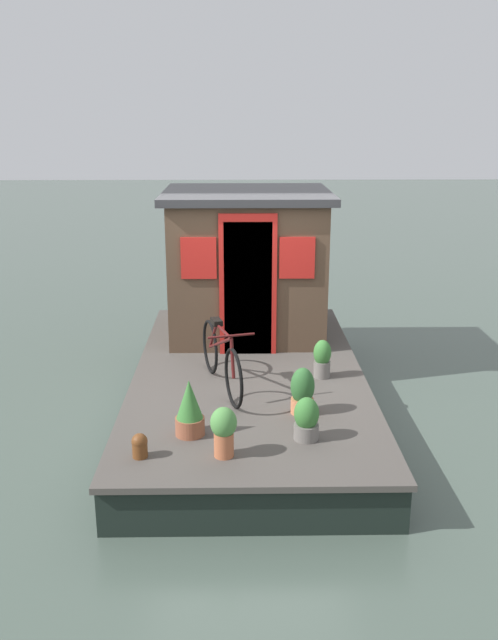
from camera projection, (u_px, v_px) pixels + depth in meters
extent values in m
plane|color=#47564C|center=(249.00, 409.00, 8.28)|extent=(60.00, 60.00, 0.00)
cube|color=#4C4742|center=(249.00, 373.00, 8.14)|extent=(5.30, 2.72, 0.06)
cube|color=black|center=(249.00, 393.00, 8.21)|extent=(5.20, 2.67, 0.44)
cube|color=#4C3828|center=(247.00, 267.00, 9.34)|extent=(1.82, 2.03, 1.87)
cube|color=#28282B|center=(247.00, 194.00, 9.05)|extent=(2.02, 2.23, 0.10)
cube|color=#144733|center=(248.00, 289.00, 8.48)|extent=(0.04, 0.60, 1.70)
cube|color=red|center=(248.00, 286.00, 8.46)|extent=(0.03, 0.72, 1.80)
cube|color=red|center=(297.00, 258.00, 8.37)|extent=(0.03, 0.44, 0.52)
cube|color=red|center=(199.00, 258.00, 8.35)|extent=(0.03, 0.44, 0.52)
torus|color=black|center=(234.00, 378.00, 7.05)|extent=(0.63, 0.21, 0.64)
torus|color=black|center=(210.00, 347.00, 8.00)|extent=(0.63, 0.21, 0.64)
cylinder|color=#4C1414|center=(220.00, 343.00, 7.50)|extent=(0.94, 0.30, 0.44)
cylinder|color=#4C1414|center=(224.00, 331.00, 7.30)|extent=(0.61, 0.20, 0.06)
cylinder|color=#4C1414|center=(213.00, 336.00, 7.79)|extent=(0.36, 0.13, 0.40)
cylinder|color=#4C1414|center=(232.00, 358.00, 7.03)|extent=(0.12, 0.07, 0.42)
cube|color=black|center=(217.00, 322.00, 7.58)|extent=(0.22, 0.15, 0.06)
cylinder|color=#4C1414|center=(231.00, 336.00, 7.00)|extent=(0.16, 0.49, 0.02)
cylinder|color=slate|center=(306.00, 432.00, 6.41)|extent=(0.24, 0.24, 0.15)
ellipsoid|color=#387533|center=(307.00, 413.00, 6.36)|extent=(0.24, 0.24, 0.32)
cylinder|color=#C6754C|center=(302.00, 406.00, 6.97)|extent=(0.24, 0.24, 0.16)
ellipsoid|color=#2D602D|center=(303.00, 386.00, 6.91)|extent=(0.25, 0.25, 0.39)
cylinder|color=#B2603D|center=(224.00, 444.00, 6.08)|extent=(0.18, 0.18, 0.23)
ellipsoid|color=#4C8942|center=(224.00, 423.00, 6.02)|extent=(0.24, 0.24, 0.29)
cylinder|color=#935138|center=(190.00, 426.00, 6.50)|extent=(0.28, 0.28, 0.17)
cone|color=#387533|center=(189.00, 399.00, 6.42)|extent=(0.26, 0.26, 0.38)
cylinder|color=slate|center=(322.00, 369.00, 7.92)|extent=(0.19, 0.19, 0.19)
ellipsoid|color=#387533|center=(322.00, 353.00, 7.86)|extent=(0.21, 0.21, 0.31)
cylinder|color=brown|center=(140.00, 449.00, 6.07)|extent=(0.14, 0.14, 0.16)
sphere|color=brown|center=(140.00, 441.00, 6.05)|extent=(0.14, 0.14, 0.14)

